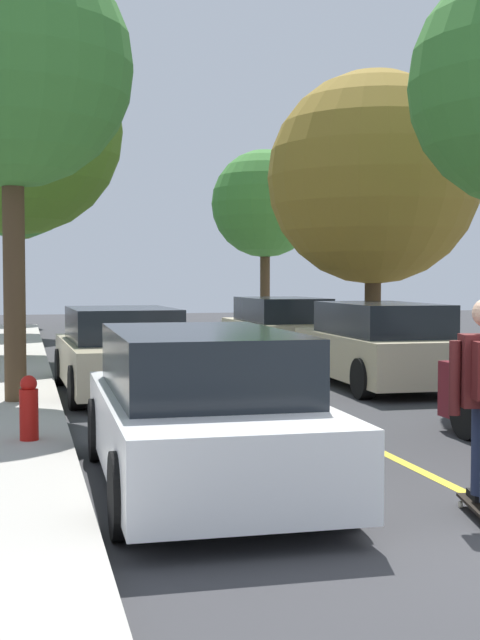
% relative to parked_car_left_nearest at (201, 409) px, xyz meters
% --- Properties ---
extents(center_line, '(0.12, 39.20, 0.01)m').
position_rel_parked_car_left_nearest_xyz_m(center_line, '(2.19, 1.60, -0.70)').
color(center_line, gold).
rests_on(center_line, ground).
extents(parked_car_left_nearest, '(1.93, 4.20, 1.41)m').
position_rel_parked_car_left_nearest_xyz_m(parked_car_left_nearest, '(0.00, 0.00, 0.00)').
color(parked_car_left_nearest, white).
rests_on(parked_car_left_nearest, ground).
extents(parked_car_left_near, '(2.04, 4.39, 1.40)m').
position_rel_parked_car_left_nearest_xyz_m(parked_car_left_near, '(-0.00, 6.39, -0.02)').
color(parked_car_left_near, '#BCAD89').
rests_on(parked_car_left_near, ground).
extents(parked_car_right_near, '(1.89, 4.27, 1.45)m').
position_rel_parked_car_left_nearest_xyz_m(parked_car_right_near, '(4.39, 6.21, 0.02)').
color(parked_car_right_near, '#BCAD89').
rests_on(parked_car_right_near, ground).
extents(parked_car_right_far, '(1.99, 4.18, 1.41)m').
position_rel_parked_car_left_nearest_xyz_m(parked_car_right_far, '(4.39, 12.08, 0.00)').
color(parked_car_right_far, '#BCAD89').
rests_on(parked_car_right_far, ground).
extents(street_tree_left_nearest, '(3.40, 3.40, 6.41)m').
position_rel_parked_car_left_nearest_xyz_m(street_tree_left_nearest, '(-1.67, 5.00, 4.12)').
color(street_tree_left_nearest, '#4C3823').
rests_on(street_tree_left_nearest, sidewalk_left).
extents(street_tree_left_near, '(4.78, 4.78, 7.48)m').
position_rel_parked_car_left_nearest_xyz_m(street_tree_left_near, '(-1.67, 12.47, 4.52)').
color(street_tree_left_near, '#3D2D1E').
rests_on(street_tree_left_near, sidewalk_left).
extents(street_tree_left_far, '(4.12, 4.12, 7.11)m').
position_rel_parked_car_left_nearest_xyz_m(street_tree_left_far, '(-1.67, 20.57, 4.47)').
color(street_tree_left_far, '#4C3823').
rests_on(street_tree_left_far, sidewalk_left).
extents(street_tree_left_farthest, '(2.91, 2.91, 6.13)m').
position_rel_parked_car_left_nearest_xyz_m(street_tree_left_farthest, '(-1.67, 26.82, 4.08)').
color(street_tree_left_farthest, '#3D2D1E').
rests_on(street_tree_left_farthest, sidewalk_left).
extents(street_tree_right_near, '(4.73, 4.73, 6.33)m').
position_rel_parked_car_left_nearest_xyz_m(street_tree_right_near, '(6.05, 10.41, 3.39)').
color(street_tree_right_near, '#4C3823').
rests_on(street_tree_right_near, sidewalk_right).
extents(street_tree_right_far, '(3.46, 3.46, 5.87)m').
position_rel_parked_car_left_nearest_xyz_m(street_tree_right_far, '(6.05, 19.27, 3.56)').
color(street_tree_right_far, '#4C3823').
rests_on(street_tree_right_far, sidewalk_right).
extents(fire_hydrant, '(0.20, 0.20, 0.70)m').
position_rel_parked_car_left_nearest_xyz_m(fire_hydrant, '(-1.50, 1.90, -0.21)').
color(fire_hydrant, '#B2140F').
rests_on(fire_hydrant, sidewalk_left).
extents(streetlamp, '(0.36, 0.24, 5.69)m').
position_rel_parked_car_left_nearest_xyz_m(streetlamp, '(-1.75, 11.08, 2.69)').
color(streetlamp, '#38383D').
rests_on(streetlamp, sidewalk_left).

